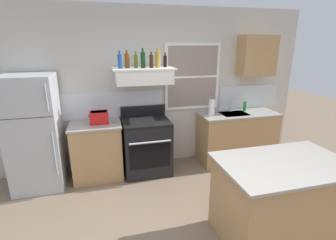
{
  "coord_description": "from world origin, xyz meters",
  "views": [
    {
      "loc": [
        -0.88,
        -1.97,
        2.11
      ],
      "look_at": [
        -0.05,
        1.2,
        1.1
      ],
      "focal_mm": 26.63,
      "sensor_mm": 36.0,
      "label": 1
    }
  ],
  "objects_px": {
    "bottle_dark_green_wine": "(143,60)",
    "paper_towel_roll": "(212,107)",
    "bottle_balsamic_dark": "(165,61)",
    "kitchen_island": "(280,199)",
    "bottle_champagne_gold_foil": "(158,59)",
    "bottle_blue_liqueur": "(120,61)",
    "bottle_brown_stout": "(151,61)",
    "refrigerator": "(35,133)",
    "bottle_amber_wine": "(127,60)",
    "dish_soap_bottle": "(245,106)",
    "toaster": "(99,117)",
    "bottle_olive_oil_square": "(136,61)",
    "stove_range": "(147,146)"
  },
  "relations": [
    {
      "from": "bottle_blue_liqueur",
      "to": "bottle_champagne_gold_foil",
      "type": "distance_m",
      "value": 0.59
    },
    {
      "from": "bottle_olive_oil_square",
      "to": "bottle_champagne_gold_foil",
      "type": "bearing_deg",
      "value": -6.33
    },
    {
      "from": "bottle_olive_oil_square",
      "to": "bottle_champagne_gold_foil",
      "type": "xyz_separation_m",
      "value": [
        0.34,
        -0.04,
        0.03
      ]
    },
    {
      "from": "bottle_blue_liqueur",
      "to": "bottle_brown_stout",
      "type": "height_order",
      "value": "bottle_blue_liqueur"
    },
    {
      "from": "bottle_brown_stout",
      "to": "bottle_champagne_gold_foil",
      "type": "distance_m",
      "value": 0.13
    },
    {
      "from": "stove_range",
      "to": "bottle_brown_stout",
      "type": "bearing_deg",
      "value": 18.92
    },
    {
      "from": "bottle_blue_liqueur",
      "to": "bottle_dark_green_wine",
      "type": "bearing_deg",
      "value": 1.8
    },
    {
      "from": "toaster",
      "to": "kitchen_island",
      "type": "bearing_deg",
      "value": -44.79
    },
    {
      "from": "bottle_brown_stout",
      "to": "dish_soap_bottle",
      "type": "xyz_separation_m",
      "value": [
        1.76,
        0.1,
        -0.85
      ]
    },
    {
      "from": "bottle_brown_stout",
      "to": "bottle_champagne_gold_foil",
      "type": "height_order",
      "value": "bottle_champagne_gold_foil"
    },
    {
      "from": "bottle_blue_liqueur",
      "to": "stove_range",
      "type": "bearing_deg",
      "value": -11.05
    },
    {
      "from": "toaster",
      "to": "bottle_champagne_gold_foil",
      "type": "distance_m",
      "value": 1.3
    },
    {
      "from": "bottle_olive_oil_square",
      "to": "bottle_dark_green_wine",
      "type": "relative_size",
      "value": 0.82
    },
    {
      "from": "paper_towel_roll",
      "to": "bottle_amber_wine",
      "type": "bearing_deg",
      "value": 175.51
    },
    {
      "from": "bottle_amber_wine",
      "to": "kitchen_island",
      "type": "distance_m",
      "value": 2.82
    },
    {
      "from": "stove_range",
      "to": "bottle_blue_liqueur",
      "type": "bearing_deg",
      "value": 168.95
    },
    {
      "from": "bottle_dark_green_wine",
      "to": "kitchen_island",
      "type": "relative_size",
      "value": 0.21
    },
    {
      "from": "stove_range",
      "to": "toaster",
      "type": "bearing_deg",
      "value": 176.72
    },
    {
      "from": "paper_towel_roll",
      "to": "kitchen_island",
      "type": "bearing_deg",
      "value": -89.81
    },
    {
      "from": "toaster",
      "to": "bottle_brown_stout",
      "type": "bearing_deg",
      "value": -0.08
    },
    {
      "from": "bottle_olive_oil_square",
      "to": "kitchen_island",
      "type": "distance_m",
      "value": 2.74
    },
    {
      "from": "bottle_champagne_gold_foil",
      "to": "dish_soap_bottle",
      "type": "height_order",
      "value": "bottle_champagne_gold_foil"
    },
    {
      "from": "bottle_brown_stout",
      "to": "paper_towel_roll",
      "type": "distance_m",
      "value": 1.32
    },
    {
      "from": "bottle_amber_wine",
      "to": "bottle_dark_green_wine",
      "type": "bearing_deg",
      "value": -15.84
    },
    {
      "from": "stove_range",
      "to": "bottle_amber_wine",
      "type": "height_order",
      "value": "bottle_amber_wine"
    },
    {
      "from": "bottle_balsamic_dark",
      "to": "kitchen_island",
      "type": "bearing_deg",
      "value": -67.61
    },
    {
      "from": "refrigerator",
      "to": "stove_range",
      "type": "distance_m",
      "value": 1.69
    },
    {
      "from": "bottle_olive_oil_square",
      "to": "dish_soap_bottle",
      "type": "bearing_deg",
      "value": 0.2
    },
    {
      "from": "bottle_brown_stout",
      "to": "paper_towel_roll",
      "type": "height_order",
      "value": "bottle_brown_stout"
    },
    {
      "from": "bottle_olive_oil_square",
      "to": "bottle_blue_liqueur",
      "type": "bearing_deg",
      "value": -166.29
    },
    {
      "from": "refrigerator",
      "to": "paper_towel_roll",
      "type": "relative_size",
      "value": 6.3
    },
    {
      "from": "bottle_dark_green_wine",
      "to": "paper_towel_roll",
      "type": "distance_m",
      "value": 1.44
    },
    {
      "from": "kitchen_island",
      "to": "bottle_amber_wine",
      "type": "bearing_deg",
      "value": 125.41
    },
    {
      "from": "bottle_amber_wine",
      "to": "paper_towel_roll",
      "type": "distance_m",
      "value": 1.64
    },
    {
      "from": "kitchen_island",
      "to": "toaster",
      "type": "bearing_deg",
      "value": 135.21
    },
    {
      "from": "bottle_balsamic_dark",
      "to": "dish_soap_bottle",
      "type": "height_order",
      "value": "bottle_balsamic_dark"
    },
    {
      "from": "bottle_amber_wine",
      "to": "bottle_balsamic_dark",
      "type": "xyz_separation_m",
      "value": [
        0.6,
        -0.01,
        -0.02
      ]
    },
    {
      "from": "bottle_amber_wine",
      "to": "refrigerator",
      "type": "bearing_deg",
      "value": -173.05
    },
    {
      "from": "bottle_brown_stout",
      "to": "bottle_balsamic_dark",
      "type": "relative_size",
      "value": 1.07
    },
    {
      "from": "dish_soap_bottle",
      "to": "stove_range",
      "type": "bearing_deg",
      "value": -175.82
    },
    {
      "from": "refrigerator",
      "to": "dish_soap_bottle",
      "type": "relative_size",
      "value": 9.45
    },
    {
      "from": "bottle_balsamic_dark",
      "to": "bottle_dark_green_wine",
      "type": "bearing_deg",
      "value": -171.74
    },
    {
      "from": "refrigerator",
      "to": "bottle_balsamic_dark",
      "type": "xyz_separation_m",
      "value": [
        2.01,
        0.16,
        0.99
      ]
    },
    {
      "from": "bottle_champagne_gold_foil",
      "to": "kitchen_island",
      "type": "height_order",
      "value": "bottle_champagne_gold_foil"
    },
    {
      "from": "stove_range",
      "to": "bottle_dark_green_wine",
      "type": "distance_m",
      "value": 1.41
    },
    {
      "from": "refrigerator",
      "to": "stove_range",
      "type": "height_order",
      "value": "refrigerator"
    },
    {
      "from": "bottle_olive_oil_square",
      "to": "paper_towel_roll",
      "type": "xyz_separation_m",
      "value": [
        1.28,
        -0.09,
        -0.8
      ]
    },
    {
      "from": "toaster",
      "to": "bottle_blue_liqueur",
      "type": "relative_size",
      "value": 1.13
    },
    {
      "from": "bottle_champagne_gold_foil",
      "to": "paper_towel_roll",
      "type": "bearing_deg",
      "value": -3.36
    },
    {
      "from": "bottle_dark_green_wine",
      "to": "bottle_blue_liqueur",
      "type": "bearing_deg",
      "value": -178.2
    }
  ]
}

